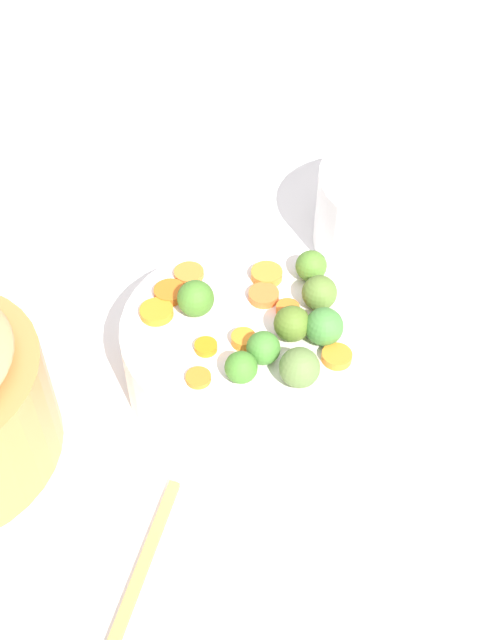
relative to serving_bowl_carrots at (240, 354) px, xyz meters
The scene contains 21 objects.
tabletop 0.06m from the serving_bowl_carrots, 85.84° to the right, with size 2.40×2.40×0.02m, color white.
serving_bowl_carrots is the anchor object (origin of this frame).
carrot_slice_0 0.07m from the serving_bowl_carrots, 75.34° to the right, with size 0.04×0.04×0.01m, color orange.
carrot_slice_1 0.08m from the serving_bowl_carrots, 111.93° to the right, with size 0.03×0.03×0.01m, color orange.
carrot_slice_2 0.13m from the serving_bowl_carrots, 158.79° to the right, with size 0.03×0.03×0.01m, color orange.
carrot_slice_3 0.10m from the serving_bowl_carrots, 65.33° to the right, with size 0.04×0.04×0.01m, color orange.
carrot_slice_4 0.11m from the serving_bowl_carrots, 35.89° to the left, with size 0.04×0.04×0.01m, color orange.
carrot_slice_5 0.06m from the serving_bowl_carrots, 145.03° to the left, with size 0.03×0.03×0.01m, color orange.
carrot_slice_6 0.10m from the serving_bowl_carrots, 106.99° to the left, with size 0.03×0.03×0.01m, color orange.
carrot_slice_7 0.11m from the serving_bowl_carrots, 15.64° to the left, with size 0.04×0.04×0.01m, color orange.
carrot_slice_8 0.07m from the serving_bowl_carrots, 89.72° to the left, with size 0.03×0.03×0.01m, color orange.
carrot_slice_9 0.12m from the serving_bowl_carrots, ahead, with size 0.04×0.04×0.01m, color orange.
brussels_sprout_0 0.09m from the serving_bowl_carrots, 21.75° to the left, with size 0.04×0.04×0.04m, color #49802A.
brussels_sprout_1 0.09m from the serving_bowl_carrots, 163.38° to the left, with size 0.04×0.04×0.04m, color #458531.
brussels_sprout_2 0.12m from the serving_bowl_carrots, 146.17° to the right, with size 0.04×0.04×0.04m, color #458538.
brussels_sprout_3 0.12m from the serving_bowl_carrots, behind, with size 0.04×0.04×0.04m, color olive.
brussels_sprout_4 0.10m from the serving_bowl_carrots, 137.39° to the left, with size 0.03×0.03×0.03m, color #45832C.
brussels_sprout_5 0.12m from the serving_bowl_carrots, 113.33° to the right, with size 0.04×0.04×0.04m, color olive.
brussels_sprout_6 0.09m from the serving_bowl_carrots, 148.55° to the right, with size 0.04×0.04×0.04m, color #577626.
brussels_sprout_7 0.13m from the serving_bowl_carrots, 90.23° to the right, with size 0.04×0.04×0.04m, color #53842D.
casserole_dish 0.34m from the serving_bowl_carrots, 85.23° to the right, with size 0.25×0.25×0.12m, color white.
Camera 1 is at (-0.41, 0.39, 0.71)m, focal length 41.19 mm.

